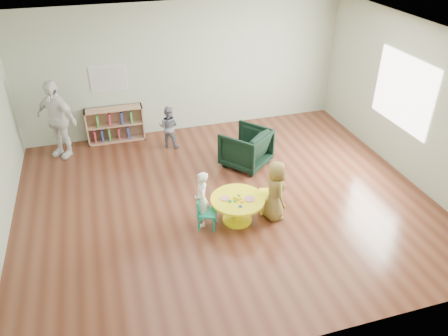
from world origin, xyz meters
name	(u,v)px	position (x,y,z in m)	size (l,w,h in m)	color
room	(225,98)	(0.01, 0.00, 1.89)	(7.10, 7.00, 2.80)	#54291A
activity_table	(238,205)	(0.04, -0.60, 0.30)	(0.87, 0.87, 0.48)	#FFF915
kid_chair_left	(205,211)	(-0.50, -0.60, 0.29)	(0.38, 0.38, 0.55)	#198D72
kid_chair_right	(273,193)	(0.68, -0.49, 0.33)	(0.41, 0.41, 0.62)	#FFF915
bookshelf	(115,124)	(-1.61, 2.86, 0.37)	(1.20, 0.30, 0.75)	tan
alphabet_poster	(108,78)	(-1.60, 2.98, 1.35)	(0.74, 0.01, 0.54)	silver
armchair	(246,148)	(0.74, 1.04, 0.38)	(0.80, 0.83, 0.75)	black
child_left	(202,199)	(-0.53, -0.51, 0.47)	(0.35, 0.23, 0.95)	white
child_right	(275,191)	(0.64, -0.68, 0.52)	(0.51, 0.33, 1.03)	gold
toddler	(169,127)	(-0.54, 2.23, 0.45)	(0.44, 0.34, 0.90)	#181F3D
adult_caretaker	(56,119)	(-2.71, 2.49, 0.80)	(0.93, 0.39, 1.59)	white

